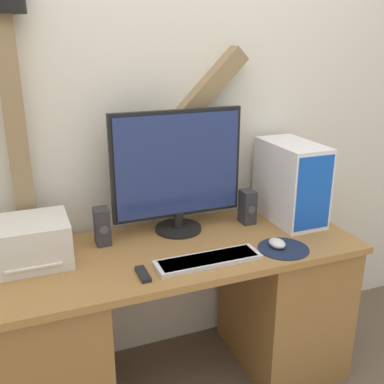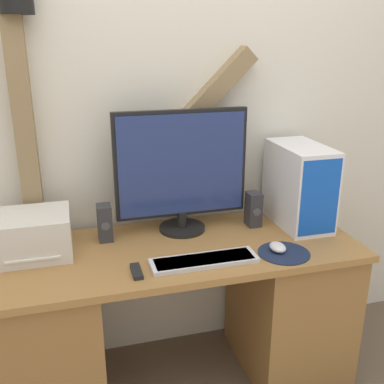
{
  "view_description": "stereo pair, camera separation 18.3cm",
  "coord_description": "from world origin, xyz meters",
  "px_view_note": "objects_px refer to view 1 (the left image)",
  "views": [
    {
      "loc": [
        -0.56,
        -1.31,
        1.55
      ],
      "look_at": [
        0.07,
        0.3,
        0.95
      ],
      "focal_mm": 42.0,
      "sensor_mm": 36.0,
      "label": 1
    },
    {
      "loc": [
        -0.39,
        -1.37,
        1.55
      ],
      "look_at": [
        0.07,
        0.3,
        0.95
      ],
      "focal_mm": 42.0,
      "sensor_mm": 36.0,
      "label": 2
    }
  ],
  "objects_px": {
    "computer_tower": "(291,182)",
    "speaker_left": "(102,226)",
    "keyboard": "(208,260)",
    "monitor": "(178,169)",
    "printer": "(31,242)",
    "speaker_right": "(248,207)",
    "mouse": "(277,243)",
    "remote_control": "(143,274)"
  },
  "relations": [
    {
      "from": "computer_tower",
      "to": "remote_control",
      "type": "height_order",
      "value": "computer_tower"
    },
    {
      "from": "speaker_left",
      "to": "printer",
      "type": "bearing_deg",
      "value": -167.84
    },
    {
      "from": "printer",
      "to": "speaker_left",
      "type": "xyz_separation_m",
      "value": [
        0.29,
        0.06,
        -0.01
      ]
    },
    {
      "from": "monitor",
      "to": "keyboard",
      "type": "relative_size",
      "value": 1.39
    },
    {
      "from": "remote_control",
      "to": "mouse",
      "type": "bearing_deg",
      "value": 2.16
    },
    {
      "from": "computer_tower",
      "to": "speaker_left",
      "type": "relative_size",
      "value": 2.36
    },
    {
      "from": "speaker_right",
      "to": "remote_control",
      "type": "relative_size",
      "value": 1.44
    },
    {
      "from": "computer_tower",
      "to": "speaker_right",
      "type": "xyz_separation_m",
      "value": [
        -0.21,
        0.03,
        -0.11
      ]
    },
    {
      "from": "keyboard",
      "to": "speaker_left",
      "type": "relative_size",
      "value": 2.65
    },
    {
      "from": "computer_tower",
      "to": "keyboard",
      "type": "bearing_deg",
      "value": -153.9
    },
    {
      "from": "speaker_right",
      "to": "monitor",
      "type": "bearing_deg",
      "value": 173.1
    },
    {
      "from": "keyboard",
      "to": "mouse",
      "type": "height_order",
      "value": "mouse"
    },
    {
      "from": "mouse",
      "to": "computer_tower",
      "type": "relative_size",
      "value": 0.23
    },
    {
      "from": "monitor",
      "to": "speaker_left",
      "type": "bearing_deg",
      "value": -176.91
    },
    {
      "from": "keyboard",
      "to": "remote_control",
      "type": "relative_size",
      "value": 3.81
    },
    {
      "from": "keyboard",
      "to": "mouse",
      "type": "xyz_separation_m",
      "value": [
        0.32,
        0.01,
        0.01
      ]
    },
    {
      "from": "printer",
      "to": "speaker_right",
      "type": "bearing_deg",
      "value": 2.38
    },
    {
      "from": "monitor",
      "to": "remote_control",
      "type": "relative_size",
      "value": 5.31
    },
    {
      "from": "printer",
      "to": "speaker_left",
      "type": "height_order",
      "value": "printer"
    },
    {
      "from": "keyboard",
      "to": "speaker_left",
      "type": "distance_m",
      "value": 0.48
    },
    {
      "from": "mouse",
      "to": "speaker_right",
      "type": "bearing_deg",
      "value": 87.98
    },
    {
      "from": "speaker_right",
      "to": "remote_control",
      "type": "height_order",
      "value": "speaker_right"
    },
    {
      "from": "monitor",
      "to": "computer_tower",
      "type": "height_order",
      "value": "monitor"
    },
    {
      "from": "computer_tower",
      "to": "speaker_left",
      "type": "height_order",
      "value": "computer_tower"
    },
    {
      "from": "monitor",
      "to": "mouse",
      "type": "bearing_deg",
      "value": -45.12
    },
    {
      "from": "computer_tower",
      "to": "speaker_left",
      "type": "bearing_deg",
      "value": 176.55
    },
    {
      "from": "keyboard",
      "to": "printer",
      "type": "bearing_deg",
      "value": 158.21
    },
    {
      "from": "speaker_left",
      "to": "speaker_right",
      "type": "distance_m",
      "value": 0.68
    },
    {
      "from": "mouse",
      "to": "monitor",
      "type": "bearing_deg",
      "value": 134.88
    },
    {
      "from": "speaker_left",
      "to": "monitor",
      "type": "bearing_deg",
      "value": 3.09
    },
    {
      "from": "printer",
      "to": "remote_control",
      "type": "relative_size",
      "value": 2.62
    },
    {
      "from": "speaker_right",
      "to": "speaker_left",
      "type": "bearing_deg",
      "value": 178.18
    },
    {
      "from": "keyboard",
      "to": "printer",
      "type": "relative_size",
      "value": 1.46
    },
    {
      "from": "speaker_right",
      "to": "remote_control",
      "type": "xyz_separation_m",
      "value": [
        -0.6,
        -0.31,
        -0.07
      ]
    },
    {
      "from": "printer",
      "to": "speaker_left",
      "type": "bearing_deg",
      "value": 12.16
    },
    {
      "from": "mouse",
      "to": "speaker_right",
      "type": "distance_m",
      "value": 0.29
    },
    {
      "from": "printer",
      "to": "mouse",
      "type": "bearing_deg",
      "value": -14.28
    },
    {
      "from": "monitor",
      "to": "mouse",
      "type": "height_order",
      "value": "monitor"
    },
    {
      "from": "speaker_left",
      "to": "computer_tower",
      "type": "bearing_deg",
      "value": -3.45
    },
    {
      "from": "computer_tower",
      "to": "printer",
      "type": "relative_size",
      "value": 1.29
    },
    {
      "from": "keyboard",
      "to": "speaker_left",
      "type": "height_order",
      "value": "speaker_left"
    },
    {
      "from": "computer_tower",
      "to": "printer",
      "type": "distance_m",
      "value": 1.19
    }
  ]
}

